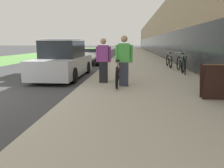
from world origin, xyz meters
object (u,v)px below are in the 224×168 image
person_rider (124,61)px  sandwich_board_sign (213,81)px  tandem_bicycle (118,73)px  bike_rack_hoop (184,63)px  cruiser_bike_middle (169,61)px  cruiser_bike_nearest (181,64)px  parked_sedan_curbside (64,61)px  person_bystander (103,61)px  vintage_roadster_curbside (90,58)px

person_rider → sandwich_board_sign: bearing=-33.0°
tandem_bicycle → bike_rack_hoop: tandem_bicycle is taller
tandem_bicycle → bike_rack_hoop: (2.85, 2.71, 0.13)m
bike_rack_hoop → cruiser_bike_middle: bearing=93.5°
tandem_bicycle → cruiser_bike_middle: 6.23m
person_rider → cruiser_bike_middle: 6.42m
cruiser_bike_nearest → sandwich_board_sign: bearing=-94.0°
person_rider → parked_sedan_curbside: (-2.74, 2.29, -0.22)m
person_bystander → bike_rack_hoop: person_bystander is taller
vintage_roadster_curbside → cruiser_bike_nearest: bearing=-38.9°
sandwich_board_sign → vintage_roadster_curbside: (-5.03, 9.81, -0.08)m
person_rider → person_bystander: person_rider is taller
tandem_bicycle → cruiser_bike_middle: tandem_bicycle is taller
person_rider → parked_sedan_curbside: bearing=140.1°
person_rider → bike_rack_hoop: 4.01m
tandem_bicycle → person_bystander: 0.75m
cruiser_bike_middle → vintage_roadster_curbside: (-5.17, 2.40, -0.01)m
person_bystander → cruiser_bike_nearest: size_ratio=0.92×
tandem_bicycle → parked_sedan_curbside: (-2.54, 2.01, 0.23)m
person_rider → cruiser_bike_nearest: (2.71, 3.94, -0.44)m
vintage_roadster_curbside → person_bystander: bearing=-75.8°
tandem_bicycle → vintage_roadster_curbside: size_ratio=0.59×
person_rider → sandwich_board_sign: (2.33, -1.51, -0.38)m
sandwich_board_sign → bike_rack_hoop: bearing=85.9°
person_bystander → tandem_bicycle: bearing=-28.0°
tandem_bicycle → person_rider: person_rider is taller
parked_sedan_curbside → bike_rack_hoop: bearing=7.4°
tandem_bicycle → parked_sedan_curbside: 3.25m
person_bystander → bike_rack_hoop: size_ratio=1.86×
bike_rack_hoop → vintage_roadster_curbside: vintage_roadster_curbside is taller
person_bystander → parked_sedan_curbside: size_ratio=0.35×
tandem_bicycle → sandwich_board_sign: (2.53, -1.79, 0.07)m
sandwich_board_sign → cruiser_bike_nearest: bearing=86.0°
tandem_bicycle → vintage_roadster_curbside: vintage_roadster_curbside is taller
person_bystander → cruiser_bike_middle: size_ratio=0.85×
person_rider → cruiser_bike_middle: bearing=67.3°
bike_rack_hoop → cruiser_bike_nearest: (0.05, 0.95, -0.12)m
bike_rack_hoop → parked_sedan_curbside: parked_sedan_curbside is taller
cruiser_bike_middle → vintage_roadster_curbside: size_ratio=0.47×
tandem_bicycle → person_bystander: size_ratio=1.47×
person_rider → person_bystander: bearing=142.6°
tandem_bicycle → parked_sedan_curbside: size_ratio=0.51×
person_rider → tandem_bicycle: bearing=125.3°
tandem_bicycle → vintage_roadster_curbside: (-2.50, 8.02, -0.01)m
cruiser_bike_nearest → vintage_roadster_curbside: size_ratio=0.44×
tandem_bicycle → bike_rack_hoop: 3.94m
tandem_bicycle → cruiser_bike_nearest: size_ratio=1.35×
person_rider → vintage_roadster_curbside: (-2.70, 8.30, -0.46)m
person_bystander → vintage_roadster_curbside: 7.98m
bike_rack_hoop → cruiser_bike_nearest: 0.96m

